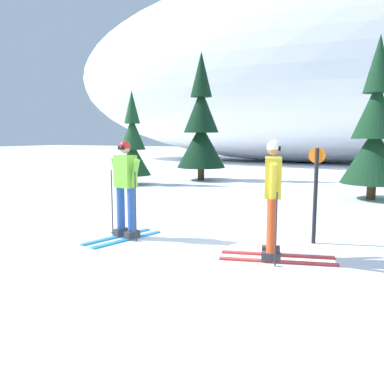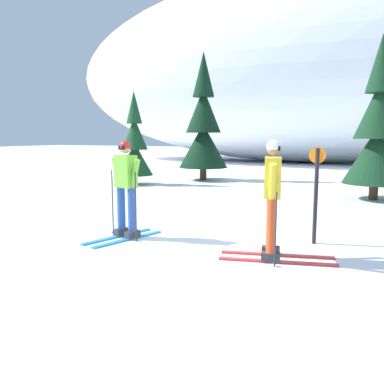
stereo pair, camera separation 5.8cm
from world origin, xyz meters
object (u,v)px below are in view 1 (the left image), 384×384
(pine_tree_far_left, at_px, (133,146))
(trail_marker_post, at_px, (316,190))
(skier_yellow_jacket, at_px, (273,197))
(pine_tree_center_left, at_px, (201,127))
(pine_tree_center, at_px, (375,132))
(skier_lime_jacket, at_px, (125,188))

(pine_tree_far_left, xyz_separation_m, trail_marker_post, (7.67, -6.06, -0.56))
(skier_yellow_jacket, height_order, pine_tree_center_left, pine_tree_center_left)
(pine_tree_center_left, bearing_deg, pine_tree_center, -22.49)
(skier_lime_jacket, relative_size, pine_tree_center, 0.38)
(skier_lime_jacket, height_order, pine_tree_far_left, pine_tree_far_left)
(skier_lime_jacket, xyz_separation_m, pine_tree_far_left, (-4.45, 7.12, 0.57))
(pine_tree_center, height_order, trail_marker_post, pine_tree_center)
(pine_tree_center_left, height_order, pine_tree_center, pine_tree_center_left)
(pine_tree_far_left, distance_m, trail_marker_post, 9.79)
(skier_lime_jacket, relative_size, pine_tree_far_left, 0.50)
(pine_tree_far_left, relative_size, pine_tree_center_left, 0.67)
(pine_tree_far_left, distance_m, pine_tree_center_left, 3.22)
(skier_lime_jacket, bearing_deg, pine_tree_far_left, 122.03)
(pine_tree_center, relative_size, trail_marker_post, 2.82)
(skier_yellow_jacket, distance_m, skier_lime_jacket, 2.76)
(skier_yellow_jacket, height_order, pine_tree_center, pine_tree_center)
(skier_yellow_jacket, relative_size, trail_marker_post, 1.08)
(pine_tree_far_left, bearing_deg, pine_tree_center, -1.42)
(trail_marker_post, bearing_deg, skier_yellow_jacket, -110.95)
(skier_lime_jacket, distance_m, pine_tree_far_left, 8.42)
(skier_yellow_jacket, relative_size, skier_lime_jacket, 1.02)
(skier_lime_jacket, distance_m, trail_marker_post, 3.39)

